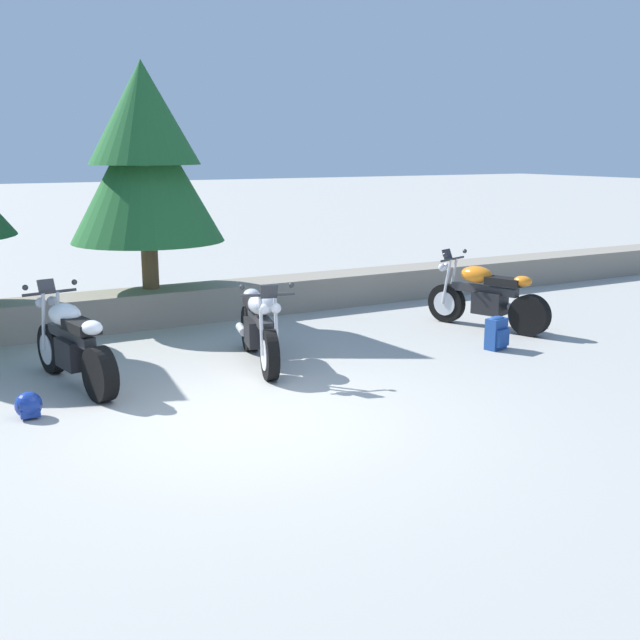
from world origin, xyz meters
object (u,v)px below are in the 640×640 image
Objects in this scene: motorcycle_white_near_left at (73,346)px; rider_helmet at (29,405)px; motorcycle_silver_centre at (259,328)px; motorcycle_orange_far_right at (486,298)px; pine_tree_mid_right at (145,156)px; rider_backpack at (497,332)px.

motorcycle_white_near_left reaches higher than rider_helmet.
motorcycle_orange_far_right is at bearing 2.92° from motorcycle_silver_centre.
pine_tree_mid_right is (1.82, 2.94, 2.14)m from motorcycle_white_near_left.
motorcycle_white_near_left is 1.03× the size of motorcycle_orange_far_right.
motorcycle_orange_far_right is (6.23, -0.02, 0.00)m from motorcycle_white_near_left.
pine_tree_mid_right is (-3.68, 4.04, 2.38)m from rider_backpack.
motorcycle_orange_far_right is 7.10× the size of rider_helmet.
pine_tree_mid_right is at bearing 146.10° from motorcycle_orange_far_right.
motorcycle_white_near_left and motorcycle_orange_far_right have the same top height.
motorcycle_silver_centre is 1.02× the size of motorcycle_orange_far_right.
motorcycle_white_near_left is 4.37× the size of rider_backpack.
motorcycle_silver_centre reaches higher than rider_backpack.
motorcycle_orange_far_right reaches higher than rider_backpack.
motorcycle_orange_far_right is at bearing 56.37° from rider_backpack.
rider_backpack is at bearing -1.58° from rider_helmet.
rider_helmet is (-6.88, -0.91, -0.35)m from motorcycle_orange_far_right.
pine_tree_mid_right is (-0.47, 3.16, 2.14)m from motorcycle_silver_centre.
rider_helmet is 0.08× the size of pine_tree_mid_right.
pine_tree_mid_right is (2.48, 3.87, 2.49)m from rider_helmet.
pine_tree_mid_right is at bearing 98.49° from motorcycle_silver_centre.
motorcycle_white_near_left is at bearing 54.82° from rider_helmet.
motorcycle_silver_centre is 3.34m from rider_backpack.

